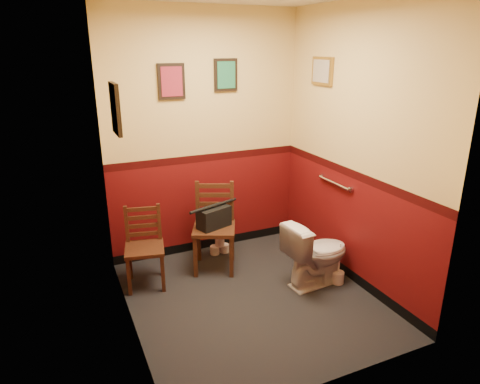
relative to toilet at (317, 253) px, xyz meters
name	(u,v)px	position (x,y,z in m)	size (l,w,h in m)	color
floor	(251,298)	(-0.72, 0.01, -0.33)	(2.20, 2.40, 0.00)	black
wall_back	(205,136)	(-0.72, 1.21, 1.02)	(2.20, 2.70, 0.00)	#570B0D
wall_front	(336,208)	(-0.72, -1.19, 1.02)	(2.20, 2.70, 0.00)	#570B0D
wall_left	(121,177)	(-1.82, 0.01, 1.02)	(2.40, 2.70, 0.00)	#570B0D
wall_right	(355,150)	(0.38, 0.01, 1.02)	(2.40, 2.70, 0.00)	#570B0D
grab_bar	(334,183)	(0.35, 0.26, 0.62)	(0.05, 0.56, 0.06)	silver
framed_print_back_a	(171,82)	(-1.07, 1.19, 1.62)	(0.28, 0.04, 0.36)	black
framed_print_back_b	(226,75)	(-0.47, 1.19, 1.67)	(0.26, 0.04, 0.34)	black
framed_print_left	(116,109)	(-1.80, 0.11, 1.52)	(0.04, 0.30, 0.38)	black
framed_print_right	(322,71)	(0.36, 0.61, 1.72)	(0.04, 0.34, 0.28)	olive
toilet	(317,253)	(0.00, 0.00, 0.00)	(0.38, 0.68, 0.67)	white
toilet_brush	(338,276)	(0.21, -0.09, -0.26)	(0.12, 0.12, 0.44)	silver
chair_left	(144,247)	(-1.56, 0.70, 0.07)	(0.44, 0.44, 0.80)	#502A18
chair_right	(214,227)	(-0.80, 0.75, 0.13)	(0.57, 0.57, 0.93)	#502A18
handbag	(214,217)	(-0.82, 0.71, 0.26)	(0.38, 0.28, 0.25)	black
tp_stack	(220,244)	(-0.64, 1.01, -0.21)	(0.22, 0.14, 0.29)	silver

